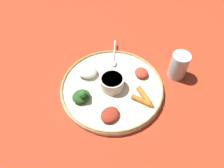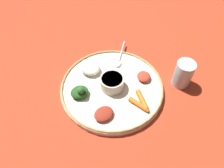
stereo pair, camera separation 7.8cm
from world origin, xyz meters
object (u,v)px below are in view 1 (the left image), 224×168
greens_pile (82,96)px  carrot_near_spoon (143,101)px  center_bowl (112,82)px  drinking_glass (178,67)px  spoon (114,57)px  carrot_outer (145,97)px

greens_pile → carrot_near_spoon: (0.03, 0.20, -0.01)m
center_bowl → drinking_glass: size_ratio=0.82×
greens_pile → carrot_near_spoon: greens_pile is taller
carrot_near_spoon → spoon: bearing=-160.9°
greens_pile → carrot_near_spoon: bearing=80.9°
drinking_glass → center_bowl: bearing=-78.7°
spoon → greens_pile: size_ratio=1.90×
carrot_near_spoon → drinking_glass: (-0.13, 0.15, 0.02)m
center_bowl → greens_pile: 0.12m
center_bowl → carrot_outer: center_bowl is taller
greens_pile → carrot_near_spoon: size_ratio=1.02×
carrot_outer → drinking_glass: drinking_glass is taller
center_bowl → spoon: size_ratio=0.55×
spoon → carrot_outer: bearing=23.0°
spoon → carrot_outer: 0.22m
spoon → drinking_glass: 0.25m
carrot_near_spoon → greens_pile: bearing=-99.1°
drinking_glass → spoon: bearing=-111.5°
center_bowl → carrot_outer: bearing=60.2°
drinking_glass → carrot_near_spoon: bearing=-50.7°
center_bowl → carrot_near_spoon: size_ratio=1.06×
greens_pile → carrot_outer: size_ratio=0.88×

